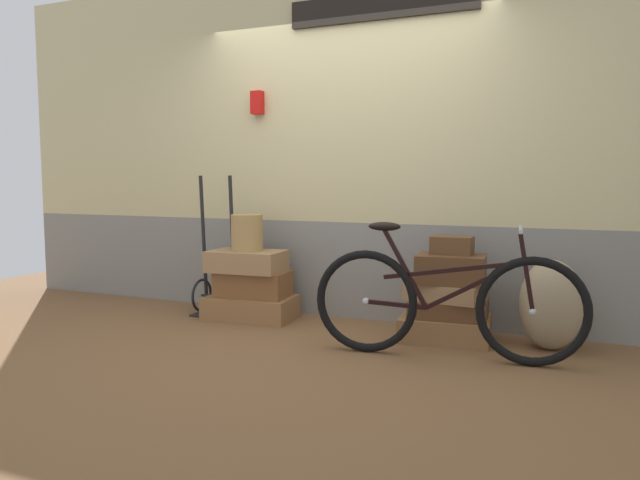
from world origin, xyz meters
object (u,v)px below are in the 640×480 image
object	(u,v)px
wicker_basket	(247,233)
luggage_trolley	(218,283)
suitcase_6	(451,269)
suitcase_7	(452,245)
bicycle	(445,303)
burlap_sack	(551,305)
suitcase_3	(445,328)
suitcase_1	(253,284)
suitcase_4	(449,309)
suitcase_5	(446,291)
suitcase_2	(247,261)
suitcase_0	(251,307)

from	to	relation	value
wicker_basket	luggage_trolley	size ratio (longest dim) A/B	0.25
suitcase_6	luggage_trolley	size ratio (longest dim) A/B	0.40
suitcase_6	suitcase_7	size ratio (longest dim) A/B	1.66
bicycle	luggage_trolley	bearing A→B (deg)	165.72
burlap_sack	bicycle	distance (m)	0.81
burlap_sack	suitcase_3	bearing A→B (deg)	-176.98
suitcase_1	suitcase_4	xyz separation A→B (m)	(1.67, -0.03, -0.06)
suitcase_1	suitcase_7	bearing A→B (deg)	-5.15
suitcase_5	luggage_trolley	xyz separation A→B (m)	(-2.02, 0.05, -0.08)
suitcase_1	suitcase_5	bearing A→B (deg)	-6.09
suitcase_2	wicker_basket	xyz separation A→B (m)	(-0.00, 0.02, 0.24)
suitcase_6	suitcase_7	bearing A→B (deg)	88.66
suitcase_0	suitcase_4	world-z (taller)	suitcase_4
suitcase_3	suitcase_7	distance (m)	0.62
suitcase_3	suitcase_5	world-z (taller)	suitcase_5
suitcase_0	bicycle	distance (m)	1.85
suitcase_4	suitcase_7	xyz separation A→B (m)	(0.01, 0.03, 0.47)
suitcase_0	burlap_sack	distance (m)	2.40
suitcase_6	luggage_trolley	bearing A→B (deg)	171.59
suitcase_0	suitcase_2	bearing A→B (deg)	-149.04
suitcase_0	suitcase_5	world-z (taller)	suitcase_5
suitcase_1	luggage_trolley	bearing A→B (deg)	169.64
suitcase_2	suitcase_5	size ratio (longest dim) A/B	1.16
suitcase_2	burlap_sack	distance (m)	2.42
suitcase_2	bicycle	xyz separation A→B (m)	(1.79, -0.48, -0.12)
suitcase_1	luggage_trolley	world-z (taller)	luggage_trolley
suitcase_2	wicker_basket	size ratio (longest dim) A/B	2.03
suitcase_3	suitcase_6	size ratio (longest dim) A/B	1.31
suitcase_6	burlap_sack	world-z (taller)	suitcase_6
suitcase_5	suitcase_6	distance (m)	0.17
suitcase_3	suitcase_7	size ratio (longest dim) A/B	2.18
suitcase_1	suitcase_2	bearing A→B (deg)	-148.90
suitcase_0	burlap_sack	size ratio (longest dim) A/B	1.17
suitcase_4	wicker_basket	distance (m)	1.79
luggage_trolley	suitcase_7	bearing A→B (deg)	-0.72
suitcase_5	bicycle	world-z (taller)	bicycle
suitcase_2	suitcase_7	bearing A→B (deg)	-3.48
suitcase_5	bicycle	distance (m)	0.50
suitcase_3	burlap_sack	xyz separation A→B (m)	(0.72, 0.04, 0.23)
suitcase_7	luggage_trolley	world-z (taller)	luggage_trolley
suitcase_2	luggage_trolley	distance (m)	0.41
suitcase_1	wicker_basket	bearing A→B (deg)	-168.43
suitcase_6	bicycle	xyz separation A→B (m)	(0.07, -0.47, -0.16)
suitcase_7	luggage_trolley	xyz separation A→B (m)	(-2.06, 0.03, -0.42)
suitcase_4	bicycle	bearing A→B (deg)	-85.39
suitcase_4	burlap_sack	bearing A→B (deg)	-1.50
suitcase_6	burlap_sack	xyz separation A→B (m)	(0.69, 0.05, -0.21)
suitcase_0	suitcase_5	xyz separation A→B (m)	(1.66, -0.01, 0.27)
suitcase_0	suitcase_6	bearing A→B (deg)	-6.59
suitcase_1	bicycle	distance (m)	1.82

